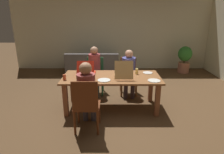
{
  "coord_description": "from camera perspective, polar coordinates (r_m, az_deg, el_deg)",
  "views": [
    {
      "loc": [
        0.01,
        -3.98,
        2.02
      ],
      "look_at": [
        0.0,
        0.1,
        0.69
      ],
      "focal_mm": 31.67,
      "sensor_mm": 36.0,
      "label": 1
    }
  ],
  "objects": [
    {
      "name": "person_1",
      "position": [
        4.97,
        -4.95,
        2.77
      ],
      "size": [
        0.3,
        0.49,
        1.23
      ],
      "color": "#314347",
      "rests_on": "ground"
    },
    {
      "name": "plate_0",
      "position": [
        4.49,
        10.4,
        1.21
      ],
      "size": [
        0.22,
        0.22,
        0.01
      ],
      "color": "white",
      "rests_on": "dining_table"
    },
    {
      "name": "pizza_box_0",
      "position": [
        4.33,
        -7.14,
        1.29
      ],
      "size": [
        0.36,
        0.53,
        0.34
      ],
      "color": "red",
      "rests_on": "dining_table"
    },
    {
      "name": "chair_2",
      "position": [
        5.12,
        4.85,
        0.72
      ],
      "size": [
        0.43,
        0.45,
        0.93
      ],
      "color": "brown",
      "rests_on": "ground"
    },
    {
      "name": "chair_0",
      "position": [
        3.42,
        -7.33,
        -7.82
      ],
      "size": [
        0.45,
        0.45,
        0.98
      ],
      "color": "#622E15",
      "rests_on": "ground"
    },
    {
      "name": "ground_plane",
      "position": [
        4.46,
        -0.0,
        -8.79
      ],
      "size": [
        20.0,
        20.0,
        0.0
      ],
      "primitive_type": "plane",
      "color": "brown"
    },
    {
      "name": "person_2",
      "position": [
        4.93,
        5.04,
        2.29
      ],
      "size": [
        0.33,
        0.51,
        1.15
      ],
      "color": "#3C3138",
      "rests_on": "ground"
    },
    {
      "name": "dining_table",
      "position": [
        4.22,
        -0.0,
        -1.21
      ],
      "size": [
        2.06,
        0.94,
        0.73
      ],
      "color": "brown",
      "rests_on": "ground"
    },
    {
      "name": "drinking_glass_1",
      "position": [
        4.38,
        7.3,
        1.65
      ],
      "size": [
        0.06,
        0.06,
        0.12
      ],
      "primitive_type": "cylinder",
      "color": "#DBBF65",
      "rests_on": "dining_table"
    },
    {
      "name": "potted_plant",
      "position": [
        7.34,
        20.37,
        5.09
      ],
      "size": [
        0.47,
        0.47,
        0.92
      ],
      "color": "#AB6B54",
      "rests_on": "ground"
    },
    {
      "name": "back_wall",
      "position": [
        7.34,
        0.07,
        13.02
      ],
      "size": [
        7.09,
        0.12,
        2.74
      ],
      "primitive_type": "cube",
      "color": "beige",
      "rests_on": "ground"
    },
    {
      "name": "plate_3",
      "position": [
        3.95,
        -7.8,
        -1.03
      ],
      "size": [
        0.24,
        0.24,
        0.01
      ],
      "color": "white",
      "rests_on": "dining_table"
    },
    {
      "name": "drinking_glass_0",
      "position": [
        4.06,
        -13.43,
        -0.06
      ],
      "size": [
        0.07,
        0.07,
        0.11
      ],
      "primitive_type": "cylinder",
      "color": "#BA4D31",
      "rests_on": "dining_table"
    },
    {
      "name": "plate_1",
      "position": [
        4.0,
        12.19,
        -1.04
      ],
      "size": [
        0.25,
        0.25,
        0.01
      ],
      "color": "white",
      "rests_on": "dining_table"
    },
    {
      "name": "person_0",
      "position": [
        3.48,
        -7.14,
        -3.85
      ],
      "size": [
        0.31,
        0.5,
        1.24
      ],
      "color": "#413C48",
      "rests_on": "ground"
    },
    {
      "name": "plate_2",
      "position": [
        3.94,
        -2.17,
        -0.91
      ],
      "size": [
        0.26,
        0.26,
        0.01
      ],
      "color": "white",
      "rests_on": "dining_table"
    },
    {
      "name": "pizza_box_1",
      "position": [
        4.15,
        3.42,
        0.77
      ],
      "size": [
        0.37,
        0.48,
        0.38
      ],
      "color": "tan",
      "rests_on": "dining_table"
    },
    {
      "name": "couch",
      "position": [
        6.84,
        -5.45,
        3.29
      ],
      "size": [
        1.75,
        0.87,
        0.75
      ],
      "color": "#534F4F",
      "rests_on": "ground"
    },
    {
      "name": "chair_1",
      "position": [
        5.17,
        -4.74,
        0.97
      ],
      "size": [
        0.45,
        0.44,
        0.91
      ],
      "color": "#25643C",
      "rests_on": "ground"
    }
  ]
}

